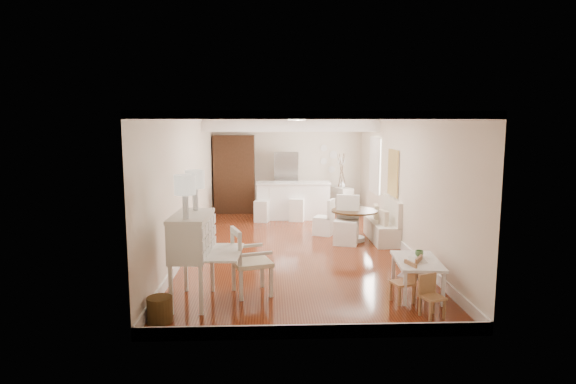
{
  "coord_description": "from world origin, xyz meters",
  "views": [
    {
      "loc": [
        -0.55,
        -10.13,
        2.66
      ],
      "look_at": [
        -0.15,
        0.3,
        1.16
      ],
      "focal_mm": 30.0,
      "sensor_mm": 36.0,
      "label": 1
    }
  ],
  "objects": [
    {
      "name": "branch_vase",
      "position": [
        1.59,
        3.81,
        0.88
      ],
      "size": [
        0.2,
        0.2,
        0.18
      ],
      "primitive_type": "imported",
      "rotation": [
        0.0,
        0.0,
        0.19
      ],
      "color": "white",
      "rests_on": "sideboard"
    },
    {
      "name": "bar_stool_left",
      "position": [
        -0.76,
        2.71,
        0.46
      ],
      "size": [
        0.44,
        0.44,
        0.92
      ],
      "primitive_type": "cube",
      "rotation": [
        0.0,
        0.0,
        -0.23
      ],
      "color": "silver",
      "rests_on": "ground"
    },
    {
      "name": "dining_table",
      "position": [
        1.36,
        0.47,
        0.36
      ],
      "size": [
        1.22,
        1.22,
        0.71
      ],
      "primitive_type": "cylinder",
      "rotation": [
        0.0,
        0.0,
        -0.19
      ],
      "color": "#452C16",
      "rests_on": "ground"
    },
    {
      "name": "room",
      "position": [
        0.04,
        0.32,
        1.98
      ],
      "size": [
        9.0,
        9.04,
        2.82
      ],
      "color": "maroon",
      "rests_on": "ground"
    },
    {
      "name": "wicker_basket",
      "position": [
        -2.04,
        -3.9,
        0.17
      ],
      "size": [
        0.43,
        0.43,
        0.34
      ],
      "primitive_type": "cylinder",
      "rotation": [
        0.0,
        0.0,
        0.33
      ],
      "color": "#513819",
      "rests_on": "ground"
    },
    {
      "name": "secretary_bureau",
      "position": [
        -1.7,
        -3.2,
        0.67
      ],
      "size": [
        1.1,
        1.12,
        1.34
      ],
      "primitive_type": "cube",
      "rotation": [
        0.0,
        0.0,
        -0.05
      ],
      "color": "white",
      "rests_on": "ground"
    },
    {
      "name": "bar_stool_right",
      "position": [
        0.2,
        2.8,
        0.49
      ],
      "size": [
        0.47,
        0.47,
        0.98
      ],
      "primitive_type": "cube",
      "rotation": [
        0.0,
        0.0,
        -0.23
      ],
      "color": "white",
      "rests_on": "ground"
    },
    {
      "name": "slip_chair_near",
      "position": [
        1.14,
        0.21,
        0.53
      ],
      "size": [
        0.63,
        0.65,
        1.07
      ],
      "primitive_type": "cube",
      "rotation": [
        0.0,
        0.0,
        -0.28
      ],
      "color": "white",
      "rests_on": "ground"
    },
    {
      "name": "breakfast_counter",
      "position": [
        0.1,
        3.1,
        0.52
      ],
      "size": [
        2.05,
        0.65,
        1.03
      ],
      "primitive_type": "cube",
      "color": "white",
      "rests_on": "ground"
    },
    {
      "name": "gustavian_armchair",
      "position": [
        -0.84,
        -2.87,
        0.53
      ],
      "size": [
        0.76,
        0.76,
        1.06
      ],
      "primitive_type": "cube",
      "rotation": [
        0.0,
        0.0,
        1.88
      ],
      "color": "silver",
      "rests_on": "ground"
    },
    {
      "name": "kids_chair_c",
      "position": [
        1.67,
        -3.9,
        0.3
      ],
      "size": [
        0.37,
        0.37,
        0.6
      ],
      "primitive_type": "cube",
      "rotation": [
        0.0,
        0.0,
        0.34
      ],
      "color": "#A17449",
      "rests_on": "ground"
    },
    {
      "name": "banquette",
      "position": [
        1.99,
        0.5,
        0.49
      ],
      "size": [
        0.52,
        1.6,
        0.98
      ],
      "primitive_type": "cube",
      "color": "silver",
      "rests_on": "ground"
    },
    {
      "name": "kids_table",
      "position": [
        1.74,
        -2.98,
        0.28
      ],
      "size": [
        0.76,
        1.16,
        0.55
      ],
      "primitive_type": "cube",
      "rotation": [
        0.0,
        0.0,
        -0.09
      ],
      "color": "white",
      "rests_on": "ground"
    },
    {
      "name": "kids_chair_a",
      "position": [
        1.42,
        -3.32,
        0.31
      ],
      "size": [
        0.38,
        0.38,
        0.62
      ],
      "primitive_type": "cube",
      "rotation": [
        0.0,
        0.0,
        -1.27
      ],
      "color": "tan",
      "rests_on": "ground"
    },
    {
      "name": "slip_chair_far",
      "position": [
        0.74,
        1.11,
        0.43
      ],
      "size": [
        0.56,
        0.55,
        0.87
      ],
      "primitive_type": "cube",
      "rotation": [
        0.0,
        0.0,
        -2.01
      ],
      "color": "white",
      "rests_on": "ground"
    },
    {
      "name": "kids_chair_b",
      "position": [
        1.61,
        -3.02,
        0.32
      ],
      "size": [
        0.43,
        0.43,
        0.64
      ],
      "primitive_type": "cube",
      "rotation": [
        0.0,
        0.0,
        -2.13
      ],
      "color": "#A16E49",
      "rests_on": "ground"
    },
    {
      "name": "pantry_cabinet",
      "position": [
        -1.6,
        4.18,
        1.15
      ],
      "size": [
        1.2,
        0.6,
        2.3
      ],
      "primitive_type": "cube",
      "color": "#381E11",
      "rests_on": "ground"
    },
    {
      "name": "pencil_cup",
      "position": [
        1.82,
        -2.81,
        0.6
      ],
      "size": [
        0.16,
        0.16,
        0.1
      ],
      "primitive_type": "imported",
      "rotation": [
        0.0,
        0.0,
        0.23
      ],
      "color": "#5A8A51",
      "rests_on": "kids_table"
    },
    {
      "name": "sideboard",
      "position": [
        1.56,
        3.84,
        0.39
      ],
      "size": [
        0.64,
        0.9,
        0.79
      ],
      "primitive_type": "cube",
      "rotation": [
        0.0,
        0.0,
        0.37
      ],
      "color": "beige",
      "rests_on": "ground"
    },
    {
      "name": "fridge",
      "position": [
        0.3,
        4.15,
        0.9
      ],
      "size": [
        0.75,
        0.65,
        1.8
      ],
      "primitive_type": "imported",
      "color": "silver",
      "rests_on": "ground"
    }
  ]
}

